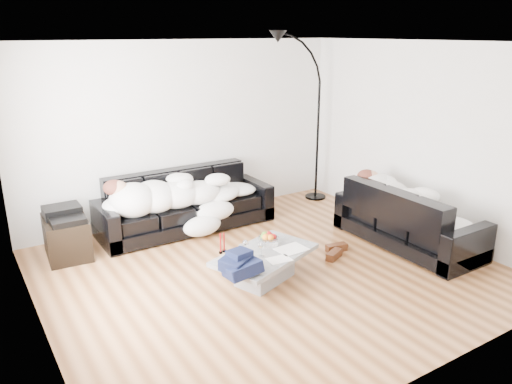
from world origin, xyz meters
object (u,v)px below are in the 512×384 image
fruit_bowl (268,238)px  candle_right (224,243)px  sleeper_right (410,199)px  coffee_table (265,267)px  wine_glass_a (245,247)px  wine_glass_c (261,249)px  floor_lamp (318,128)px  wine_glass_b (241,251)px  candle_left (221,244)px  sofa_right (409,216)px  shoes (335,251)px  sleeper_back (187,187)px  av_cabinet (67,237)px  sofa_back (186,201)px  stereo (64,213)px

fruit_bowl → candle_right: (-0.54, 0.08, 0.04)m
sleeper_right → coffee_table: sleeper_right is taller
coffee_table → wine_glass_a: 0.33m
sleeper_right → wine_glass_c: size_ratio=9.42×
sleeper_right → candle_right: 2.57m
floor_lamp → wine_glass_a: bearing=-141.4°
wine_glass_b → candle_left: bearing=126.5°
sofa_right → shoes: size_ratio=4.16×
wine_glass_c → candle_right: 0.43m
fruit_bowl → wine_glass_c: bearing=-136.5°
sofa_right → wine_glass_c: size_ratio=10.99×
sleeper_back → coffee_table: sleeper_back is taller
shoes → wine_glass_a: bearing=166.4°
wine_glass_a → wine_glass_b: bearing=-145.6°
shoes → av_cabinet: bearing=135.4°
candle_right → av_cabinet: size_ratio=0.31×
wine_glass_a → floor_lamp: bearing=36.8°
shoes → sofa_back: bearing=110.8°
wine_glass_b → stereo: size_ratio=0.34×
coffee_table → shoes: coffee_table is taller
sleeper_right → fruit_bowl: sleeper_right is taller
candle_left → sleeper_right: bearing=-8.9°
coffee_table → candle_right: size_ratio=5.24×
wine_glass_a → candle_left: 0.28m
candle_left → av_cabinet: (-1.31, 1.64, -0.21)m
fruit_bowl → floor_lamp: bearing=40.0°
fruit_bowl → candle_left: candle_left is taller
wine_glass_a → coffee_table: bearing=-32.2°
sofa_right → sleeper_right: size_ratio=1.17×
av_cabinet → floor_lamp: floor_lamp is taller
candle_left → shoes: 1.62m
sleeper_back → coffee_table: 1.94m
wine_glass_b → shoes: size_ratio=0.32×
wine_glass_c → sofa_right: bearing=-2.4°
wine_glass_b → stereo: 2.35m
sleeper_back → shoes: sleeper_back is taller
candle_left → av_cabinet: candle_left is taller
wine_glass_b → wine_glass_c: size_ratio=0.84×
stereo → sofa_right: bearing=-27.2°
coffee_table → av_cabinet: (-1.73, 1.89, 0.08)m
candle_left → coffee_table: bearing=-30.6°
candle_left → shoes: candle_left is taller
sofa_right → wine_glass_a: size_ratio=12.78×
sleeper_back → candle_left: sleeper_back is taller
candle_left → av_cabinet: 2.11m
wine_glass_c → candle_left: (-0.34, 0.31, 0.03)m
sofa_right → stereo: sofa_right is taller
sleeper_right → candle_right: size_ratio=7.50×
fruit_bowl → floor_lamp: size_ratio=0.10×
shoes → av_cabinet: (-2.86, 1.79, 0.20)m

